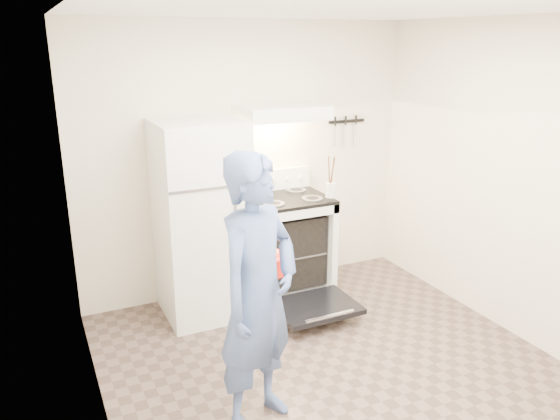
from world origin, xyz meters
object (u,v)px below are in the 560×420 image
object	(u,v)px
dutch_oven	(268,264)
person	(258,295)
stove_body	(285,247)
tea_kettle	(253,179)
refrigerator	(201,220)

from	to	relation	value
dutch_oven	person	bearing A→B (deg)	-122.14
stove_body	dutch_oven	world-z (taller)	dutch_oven
tea_kettle	dutch_oven	bearing A→B (deg)	-108.81
refrigerator	stove_body	distance (m)	0.90
person	refrigerator	bearing A→B (deg)	55.05
person	dutch_oven	distance (m)	0.43
stove_body	tea_kettle	size ratio (longest dim) A/B	3.26
tea_kettle	dutch_oven	size ratio (longest dim) A/B	0.88
tea_kettle	stove_body	bearing A→B (deg)	-43.79
stove_body	person	distance (m)	1.88
refrigerator	tea_kettle	bearing A→B (deg)	22.88
tea_kettle	person	bearing A→B (deg)	-111.75
refrigerator	tea_kettle	xyz separation A→B (m)	(0.58, 0.24, 0.24)
tea_kettle	person	world-z (taller)	person
stove_body	tea_kettle	bearing A→B (deg)	136.21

